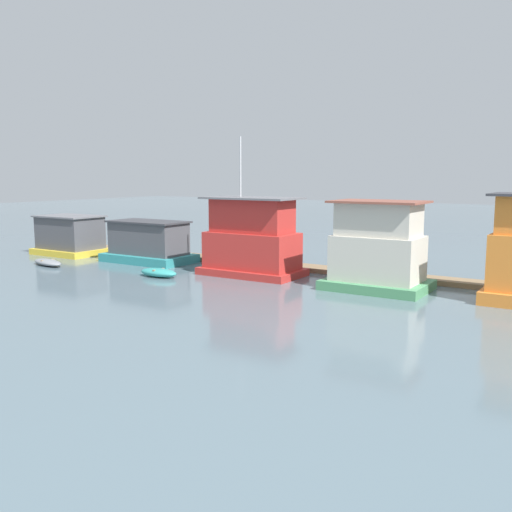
# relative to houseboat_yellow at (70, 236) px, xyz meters

# --- Properties ---
(ground_plane) EXTENTS (200.00, 200.00, 0.00)m
(ground_plane) POSITION_rel_houseboat_yellow_xyz_m (18.48, -0.15, -1.50)
(ground_plane) COLOR slate
(dock_walkway) EXTENTS (51.00, 1.74, 0.30)m
(dock_walkway) POSITION_rel_houseboat_yellow_xyz_m (18.48, 3.32, -1.35)
(dock_walkway) COLOR #846B4C
(dock_walkway) RESTS_ON ground_plane
(houseboat_yellow) EXTENTS (5.47, 3.84, 3.13)m
(houseboat_yellow) POSITION_rel_houseboat_yellow_xyz_m (0.00, 0.00, 0.00)
(houseboat_yellow) COLOR gold
(houseboat_yellow) RESTS_ON ground_plane
(houseboat_teal) EXTENTS (6.60, 3.76, 3.03)m
(houseboat_teal) POSITION_rel_houseboat_yellow_xyz_m (8.20, 0.33, -0.11)
(houseboat_teal) COLOR teal
(houseboat_teal) RESTS_ON ground_plane
(houseboat_red) EXTENTS (6.40, 3.63, 8.73)m
(houseboat_red) POSITION_rel_houseboat_yellow_xyz_m (17.60, -0.26, 0.72)
(houseboat_red) COLOR red
(houseboat_red) RESTS_ON ground_plane
(houseboat_green) EXTENTS (5.60, 3.99, 4.95)m
(houseboat_green) POSITION_rel_houseboat_yellow_xyz_m (26.00, -0.39, 0.73)
(houseboat_green) COLOR #4C9360
(houseboat_green) RESTS_ON ground_plane
(dinghy_grey) EXTENTS (3.52, 1.81, 0.44)m
(dinghy_grey) POSITION_rel_houseboat_yellow_xyz_m (3.31, -4.77, -1.28)
(dinghy_grey) COLOR gray
(dinghy_grey) RESTS_ON ground_plane
(dinghy_teal) EXTENTS (2.74, 1.19, 0.53)m
(dinghy_teal) POSITION_rel_houseboat_yellow_xyz_m (13.01, -3.96, -1.23)
(dinghy_teal) COLOR teal
(dinghy_teal) RESTS_ON ground_plane
(mooring_post_far_left) EXTENTS (0.23, 0.23, 1.80)m
(mooring_post_far_left) POSITION_rel_houseboat_yellow_xyz_m (24.98, 2.20, -0.60)
(mooring_post_far_left) COLOR brown
(mooring_post_far_left) RESTS_ON ground_plane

